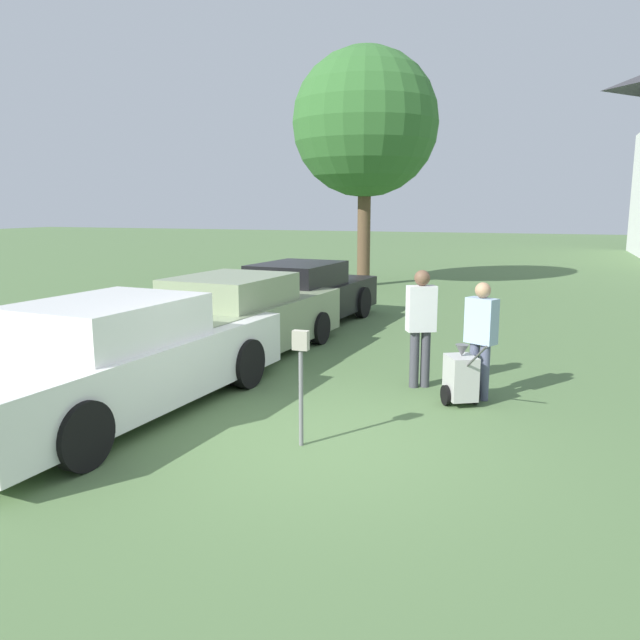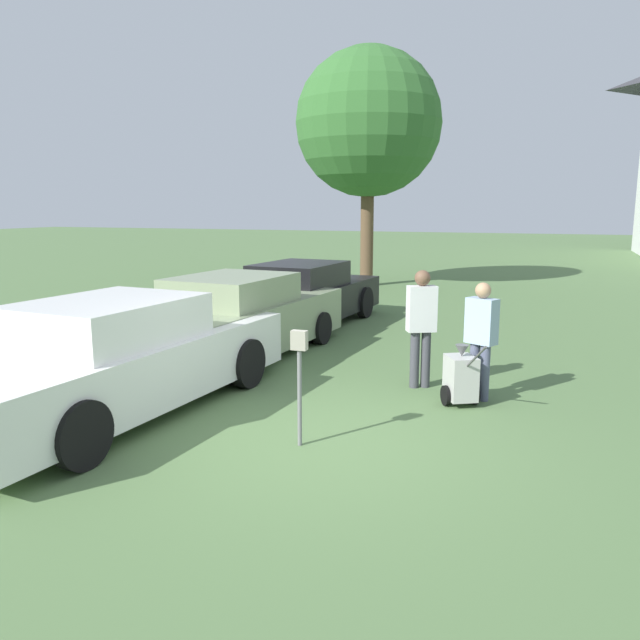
% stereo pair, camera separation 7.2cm
% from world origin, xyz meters
% --- Properties ---
extents(ground_plane, '(120.00, 120.00, 0.00)m').
position_xyz_m(ground_plane, '(0.00, 0.00, 0.00)').
color(ground_plane, '#517042').
extents(parked_car_white, '(2.34, 5.41, 1.53)m').
position_xyz_m(parked_car_white, '(-2.78, 0.14, 0.72)').
color(parked_car_white, silver).
rests_on(parked_car_white, ground_plane).
extents(parked_car_sage, '(2.30, 5.21, 1.49)m').
position_xyz_m(parked_car_sage, '(-2.78, 3.42, 0.70)').
color(parked_car_sage, gray).
rests_on(parked_car_sage, ground_plane).
extents(parked_car_black, '(2.24, 5.27, 1.45)m').
position_xyz_m(parked_car_black, '(-2.78, 6.55, 0.68)').
color(parked_car_black, black).
rests_on(parked_car_black, ground_plane).
extents(parking_meter, '(0.18, 0.09, 1.34)m').
position_xyz_m(parking_meter, '(-0.12, -0.13, 0.93)').
color(parking_meter, slate).
rests_on(parking_meter, ground_plane).
extents(person_worker, '(0.47, 0.39, 1.77)m').
position_xyz_m(person_worker, '(0.69, 2.66, 1.01)').
color(person_worker, '#3F3F47').
rests_on(person_worker, ground_plane).
extents(person_supervisor, '(0.47, 0.39, 1.66)m').
position_xyz_m(person_supervisor, '(1.59, 2.36, 0.94)').
color(person_supervisor, '#515670').
rests_on(person_supervisor, ground_plane).
extents(equipment_cart, '(0.67, 0.95, 1.00)m').
position_xyz_m(equipment_cart, '(1.38, 2.01, 0.39)').
color(equipment_cart, '#B2B2AD').
rests_on(equipment_cart, ground_plane).
extents(shade_tree, '(4.82, 4.82, 7.81)m').
position_xyz_m(shade_tree, '(-3.50, 14.18, 5.38)').
color(shade_tree, brown).
rests_on(shade_tree, ground_plane).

